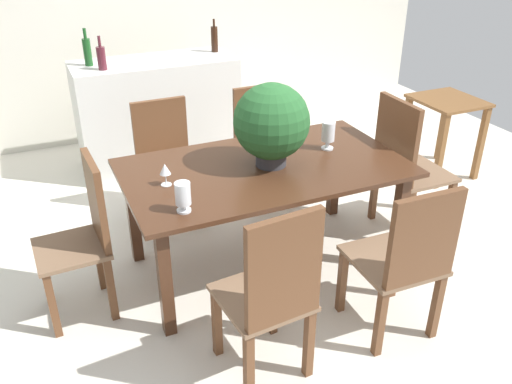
# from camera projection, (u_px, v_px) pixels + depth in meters

# --- Properties ---
(ground_plane) EXTENTS (7.04, 7.04, 0.00)m
(ground_plane) POSITION_uv_depth(u_px,v_px,m) (253.00, 248.00, 3.92)
(ground_plane) COLOR silver
(back_wall) EXTENTS (6.40, 0.10, 2.60)m
(back_wall) POSITION_uv_depth(u_px,v_px,m) (149.00, 8.00, 5.40)
(back_wall) COLOR beige
(back_wall) RESTS_ON ground
(dining_table) EXTENTS (1.79, 1.02, 0.75)m
(dining_table) POSITION_uv_depth(u_px,v_px,m) (265.00, 179.00, 3.45)
(dining_table) COLOR #422616
(dining_table) RESTS_ON ground
(chair_far_right) EXTENTS (0.42, 0.46, 0.93)m
(chair_far_right) POSITION_uv_depth(u_px,v_px,m) (261.00, 138.00, 4.42)
(chair_far_right) COLOR brown
(chair_far_right) RESTS_ON ground
(chair_far_left) EXTENTS (0.46, 0.45, 0.92)m
(chair_far_left) POSITION_uv_depth(u_px,v_px,m) (166.00, 154.00, 4.13)
(chair_far_left) COLOR brown
(chair_far_left) RESTS_ON ground
(chair_foot_end) EXTENTS (0.47, 0.48, 1.04)m
(chair_foot_end) POSITION_uv_depth(u_px,v_px,m) (405.00, 161.00, 3.89)
(chair_foot_end) COLOR brown
(chair_foot_end) RESTS_ON ground
(chair_near_left) EXTENTS (0.46, 0.48, 1.03)m
(chair_near_left) POSITION_uv_depth(u_px,v_px,m) (273.00, 292.00, 2.59)
(chair_near_left) COLOR brown
(chair_near_left) RESTS_ON ground
(chair_head_end) EXTENTS (0.42, 0.42, 0.98)m
(chair_head_end) POSITION_uv_depth(u_px,v_px,m) (85.00, 232.00, 3.10)
(chair_head_end) COLOR brown
(chair_head_end) RESTS_ON ground
(chair_near_right) EXTENTS (0.46, 0.48, 0.98)m
(chair_near_right) POSITION_uv_depth(u_px,v_px,m) (406.00, 257.00, 2.88)
(chair_near_right) COLOR brown
(chair_near_right) RESTS_ON ground
(flower_centerpiece) EXTENTS (0.48, 0.48, 0.53)m
(flower_centerpiece) POSITION_uv_depth(u_px,v_px,m) (272.00, 123.00, 3.29)
(flower_centerpiece) COLOR #333338
(flower_centerpiece) RESTS_ON dining_table
(crystal_vase_left) EXTENTS (0.09, 0.09, 0.19)m
(crystal_vase_left) POSITION_uv_depth(u_px,v_px,m) (328.00, 133.00, 3.59)
(crystal_vase_left) COLOR silver
(crystal_vase_left) RESTS_ON dining_table
(crystal_vase_center_near) EXTENTS (0.09, 0.09, 0.17)m
(crystal_vase_center_near) POSITION_uv_depth(u_px,v_px,m) (183.00, 195.00, 2.85)
(crystal_vase_center_near) COLOR silver
(crystal_vase_center_near) RESTS_ON dining_table
(wine_glass) EXTENTS (0.07, 0.07, 0.14)m
(wine_glass) POSITION_uv_depth(u_px,v_px,m) (165.00, 170.00, 3.13)
(wine_glass) COLOR silver
(wine_glass) RESTS_ON dining_table
(kitchen_counter) EXTENTS (1.45, 0.60, 0.99)m
(kitchen_counter) POSITION_uv_depth(u_px,v_px,m) (158.00, 113.00, 5.02)
(kitchen_counter) COLOR silver
(kitchen_counter) RESTS_ON ground
(wine_bottle_green) EXTENTS (0.06, 0.06, 0.30)m
(wine_bottle_green) POSITION_uv_depth(u_px,v_px,m) (214.00, 39.00, 5.01)
(wine_bottle_green) COLOR black
(wine_bottle_green) RESTS_ON kitchen_counter
(wine_bottle_clear) EXTENTS (0.07, 0.07, 0.31)m
(wine_bottle_clear) POSITION_uv_depth(u_px,v_px,m) (87.00, 51.00, 4.57)
(wine_bottle_clear) COLOR #194C1E
(wine_bottle_clear) RESTS_ON kitchen_counter
(wine_bottle_dark) EXTENTS (0.07, 0.07, 0.28)m
(wine_bottle_dark) POSITION_uv_depth(u_px,v_px,m) (101.00, 58.00, 4.46)
(wine_bottle_dark) COLOR #511E28
(wine_bottle_dark) RESTS_ON kitchen_counter
(side_table) EXTENTS (0.53, 0.57, 0.71)m
(side_table) POSITION_uv_depth(u_px,v_px,m) (445.00, 119.00, 4.79)
(side_table) COLOR brown
(side_table) RESTS_ON ground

